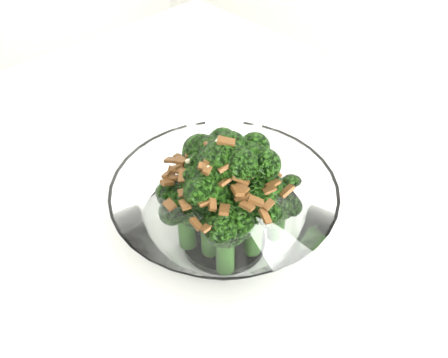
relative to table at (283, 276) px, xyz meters
The scene contains 2 objects.
table is the anchor object (origin of this frame).
broccoli_dish 0.14m from the table, 141.25° to the right, with size 0.23×0.23×0.15m.
Camera 1 is at (0.01, -0.32, 1.18)m, focal length 40.00 mm.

